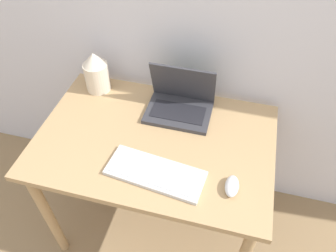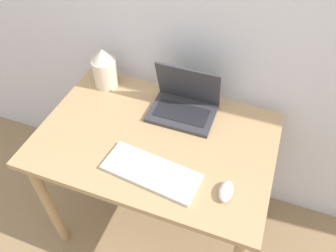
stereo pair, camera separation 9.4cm
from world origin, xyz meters
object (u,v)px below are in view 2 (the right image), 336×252
at_px(mouse, 226,191).
at_px(laptop, 184,103).
at_px(keyboard, 151,172).
at_px(vase, 104,68).

bearing_deg(mouse, laptop, 127.59).
height_order(keyboard, mouse, mouse).
distance_m(laptop, vase, 0.46).
bearing_deg(keyboard, vase, 134.16).
xyz_separation_m(keyboard, mouse, (0.31, 0.01, 0.01)).
bearing_deg(keyboard, laptop, 88.77).
xyz_separation_m(laptop, mouse, (0.30, -0.39, -0.03)).
relative_size(keyboard, vase, 1.92).
height_order(laptop, vase, laptop).
bearing_deg(vase, keyboard, -45.84).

